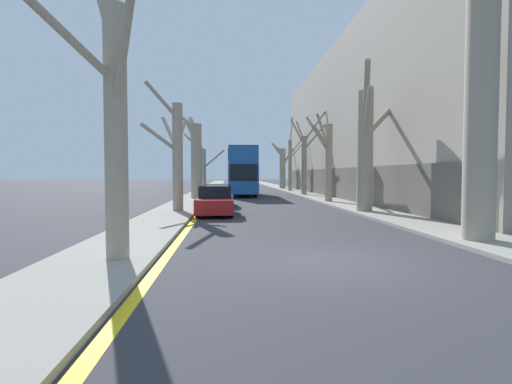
% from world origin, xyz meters
% --- Properties ---
extents(ground_plane, '(300.00, 300.00, 0.00)m').
position_xyz_m(ground_plane, '(0.00, 0.00, 0.00)').
color(ground_plane, '#333338').
extents(sidewalk_left, '(2.43, 120.00, 0.12)m').
position_xyz_m(sidewalk_left, '(-5.22, 50.00, 0.06)').
color(sidewalk_left, gray).
rests_on(sidewalk_left, ground).
extents(sidewalk_right, '(2.43, 120.00, 0.12)m').
position_xyz_m(sidewalk_right, '(5.22, 50.00, 0.06)').
color(sidewalk_right, gray).
rests_on(sidewalk_right, ground).
extents(building_facade_right, '(10.08, 43.89, 12.93)m').
position_xyz_m(building_facade_right, '(11.43, 25.10, 6.45)').
color(building_facade_right, '#9E9384').
rests_on(building_facade_right, ground).
extents(kerb_line_stripe, '(0.24, 120.00, 0.01)m').
position_xyz_m(kerb_line_stripe, '(-3.83, 50.00, 0.00)').
color(kerb_line_stripe, yellow).
rests_on(kerb_line_stripe, ground).
extents(street_tree_left_0, '(2.33, 3.34, 7.24)m').
position_xyz_m(street_tree_left_0, '(-4.84, 0.12, 3.22)').
color(street_tree_left_0, gray).
rests_on(street_tree_left_0, ground).
extents(street_tree_left_1, '(2.16, 3.52, 6.67)m').
position_xyz_m(street_tree_left_1, '(-5.05, 12.18, 3.20)').
color(street_tree_left_1, gray).
rests_on(street_tree_left_1, ground).
extents(street_tree_left_2, '(1.99, 2.52, 6.87)m').
position_xyz_m(street_tree_left_2, '(-4.92, 22.92, 3.32)').
color(street_tree_left_2, gray).
rests_on(street_tree_left_2, ground).
extents(street_tree_left_3, '(4.26, 3.06, 7.12)m').
position_xyz_m(street_tree_left_3, '(-5.09, 33.92, 3.05)').
color(street_tree_left_3, gray).
rests_on(street_tree_left_3, ground).
extents(street_tree_right_0, '(2.55, 2.11, 9.64)m').
position_xyz_m(street_tree_right_0, '(5.01, 2.20, 4.11)').
color(street_tree_right_0, gray).
rests_on(street_tree_right_0, ground).
extents(street_tree_right_1, '(2.92, 3.54, 7.43)m').
position_xyz_m(street_tree_right_1, '(4.77, 11.26, 3.48)').
color(street_tree_right_1, gray).
rests_on(street_tree_right_1, ground).
extents(street_tree_right_2, '(1.90, 3.27, 6.20)m').
position_xyz_m(street_tree_right_2, '(4.61, 18.73, 3.14)').
color(street_tree_right_2, gray).
rests_on(street_tree_right_2, ground).
extents(street_tree_right_3, '(2.92, 3.58, 7.72)m').
position_xyz_m(street_tree_right_3, '(4.85, 28.37, 3.49)').
color(street_tree_right_3, gray).
rests_on(street_tree_right_3, ground).
extents(street_tree_right_4, '(2.02, 1.96, 8.91)m').
position_xyz_m(street_tree_right_4, '(4.88, 37.14, 3.44)').
color(street_tree_right_4, gray).
rests_on(street_tree_right_4, ground).
extents(street_tree_right_5, '(2.99, 2.01, 6.37)m').
position_xyz_m(street_tree_right_5, '(4.95, 44.86, 3.04)').
color(street_tree_right_5, gray).
rests_on(street_tree_right_5, ground).
extents(double_decker_bus, '(2.57, 10.09, 4.44)m').
position_xyz_m(double_decker_bus, '(-1.09, 28.88, 2.52)').
color(double_decker_bus, '#19519E').
rests_on(double_decker_bus, ground).
extents(parked_car_0, '(1.77, 4.20, 1.45)m').
position_xyz_m(parked_car_0, '(-2.97, 10.92, 0.68)').
color(parked_car_0, maroon).
rests_on(parked_car_0, ground).
extents(parked_car_1, '(1.76, 4.20, 1.39)m').
position_xyz_m(parked_car_1, '(-2.97, 16.30, 0.66)').
color(parked_car_1, navy).
rests_on(parked_car_1, ground).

